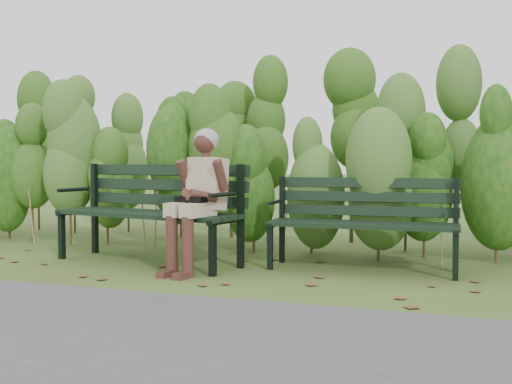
% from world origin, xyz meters
% --- Properties ---
extents(ground, '(80.00, 80.00, 0.00)m').
position_xyz_m(ground, '(0.00, 0.00, 0.00)').
color(ground, '#445123').
extents(footpath, '(60.00, 2.50, 0.01)m').
position_xyz_m(footpath, '(0.00, -2.20, 0.01)').
color(footpath, '#474749').
rests_on(footpath, ground).
extents(hedge_band, '(11.04, 1.67, 2.42)m').
position_xyz_m(hedge_band, '(0.00, 1.86, 1.26)').
color(hedge_band, '#47381E').
rests_on(hedge_band, ground).
extents(leaf_litter, '(5.68, 2.10, 0.01)m').
position_xyz_m(leaf_litter, '(-0.19, -0.31, 0.00)').
color(leaf_litter, brown).
rests_on(leaf_litter, ground).
extents(bench_left, '(2.13, 1.05, 1.02)m').
position_xyz_m(bench_left, '(-1.15, 0.43, 0.60)').
color(bench_left, black).
rests_on(bench_left, ground).
extents(bench_right, '(1.78, 0.60, 0.89)m').
position_xyz_m(bench_right, '(0.98, 0.70, 0.52)').
color(bench_right, black).
rests_on(bench_right, ground).
extents(seated_woman, '(0.54, 0.79, 1.36)m').
position_xyz_m(seated_woman, '(-0.48, 0.09, 0.78)').
color(seated_woman, beige).
rests_on(seated_woman, ground).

